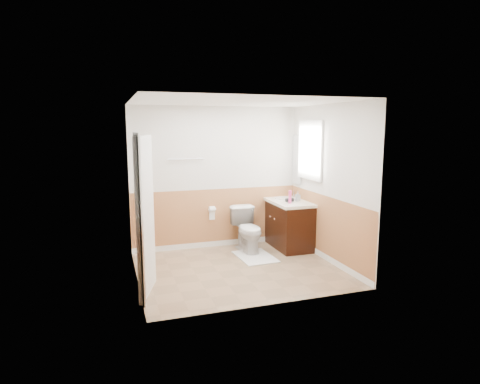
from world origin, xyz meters
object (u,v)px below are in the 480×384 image
object	(u,v)px
toilet	(248,230)
bath_mat	(255,257)
vanity_cabinet	(288,225)
lotion_bottle	(290,197)
soap_dispenser	(298,196)

from	to	relation	value
toilet	bath_mat	bearing A→B (deg)	-92.67
toilet	vanity_cabinet	xyz separation A→B (m)	(0.78, 0.05, 0.02)
vanity_cabinet	lotion_bottle	size ratio (longest dim) A/B	5.00
bath_mat	soap_dispenser	xyz separation A→B (m)	(0.90, 0.29, 0.93)
vanity_cabinet	soap_dispenser	world-z (taller)	soap_dispenser
bath_mat	lotion_bottle	bearing A→B (deg)	11.32
lotion_bottle	vanity_cabinet	bearing A→B (deg)	70.47
lotion_bottle	soap_dispenser	size ratio (longest dim) A/B	1.29
vanity_cabinet	soap_dispenser	distance (m)	0.56
vanity_cabinet	toilet	bearing A→B (deg)	-176.03
lotion_bottle	soap_dispenser	world-z (taller)	lotion_bottle
lotion_bottle	bath_mat	bearing A→B (deg)	-168.68
toilet	soap_dispenser	bearing A→B (deg)	-7.66
bath_mat	soap_dispenser	world-z (taller)	soap_dispenser
vanity_cabinet	soap_dispenser	bearing A→B (deg)	-47.83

